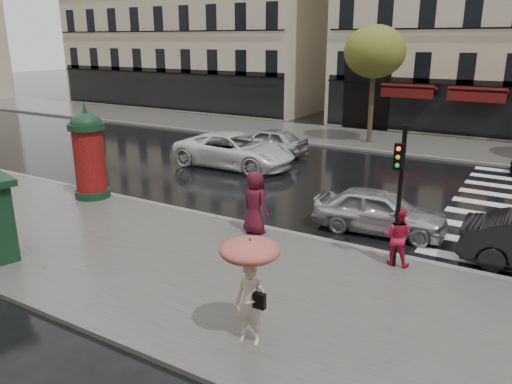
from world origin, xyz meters
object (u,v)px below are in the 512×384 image
Objects in this scene: woman_umbrella at (250,274)px; man_burgundy at (255,203)px; car_far_silver at (269,141)px; morris_column at (89,152)px; car_silver at (380,211)px; traffic_light at (399,184)px; woman_red at (397,236)px; car_white at (234,150)px.

man_burgundy is at bearing 120.16° from woman_umbrella.
man_burgundy is 11.49m from car_far_silver.
woman_umbrella is 11.28m from morris_column.
woman_umbrella reaches higher than car_silver.
car_silver is 11.53m from car_far_silver.
woman_umbrella is 1.14× the size of man_burgundy.
woman_umbrella is 0.60× the size of traffic_light.
woman_red is 0.27× the size of car_white.
car_silver is at bearing 47.80° from car_far_silver.
man_burgundy is at bearing 28.10° from car_far_silver.
car_silver is (-1.19, 2.34, -0.21)m from woman_red.
woman_umbrella is at bearing -106.52° from traffic_light.
man_burgundy is 0.48× the size of car_silver.
woman_umbrella is at bearing 172.95° from car_silver.
morris_column is (-10.10, 5.01, 0.25)m from woman_umbrella.
car_silver is at bearing 114.87° from traffic_light.
woman_umbrella is 5.09m from traffic_light.
morris_column is at bearing 97.66° from car_silver.
woman_umbrella is 14.63m from car_white.
woman_red is 0.44× the size of morris_column.
traffic_light is (1.43, 4.82, 0.79)m from woman_umbrella.
morris_column is 0.96× the size of traffic_light.
car_far_silver is (0.08, 3.17, -0.10)m from car_white.
woman_red reaches higher than car_silver.
car_far_silver is at bearing -50.60° from woman_red.
traffic_light is at bearing 73.48° from woman_umbrella.
woman_red is at bearing 44.09° from car_far_silver.
woman_red is at bearing 86.68° from traffic_light.
woman_red is at bearing 0.00° from morris_column.
car_silver is at bearing 12.76° from morris_column.
woman_umbrella is at bearing 69.96° from woman_red.
car_white is 3.17m from car_far_silver.
woman_umbrella is 0.54× the size of car_silver.
car_far_silver reaches higher than car_silver.
man_burgundy is 0.34× the size of car_white.
traffic_light is at bearing 43.51° from car_far_silver.
traffic_light reaches higher than car_silver.
woman_umbrella reaches higher than car_far_silver.
morris_column reaches higher than man_burgundy.
man_burgundy reaches higher than car_silver.
woman_red is at bearing -163.06° from man_burgundy.
car_white is at bearing 75.45° from morris_column.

